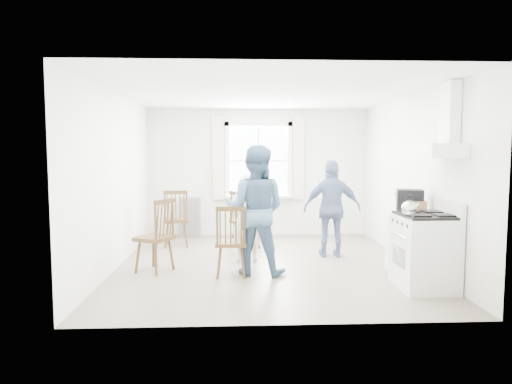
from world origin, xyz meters
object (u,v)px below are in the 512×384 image
at_px(person_mid, 255,210).
at_px(gas_stove, 425,251).
at_px(windsor_chair_b, 231,234).
at_px(stereo_stack, 410,200).
at_px(windsor_chair_a, 176,212).
at_px(person_left, 246,218).
at_px(person_right, 332,209).
at_px(low_cabinet, 409,242).
at_px(windsor_chair_c, 161,227).

bearing_deg(person_mid, gas_stove, 174.04).
bearing_deg(windsor_chair_b, stereo_stack, 0.67).
bearing_deg(windsor_chair_a, stereo_stack, -29.94).
xyz_separation_m(gas_stove, person_mid, (-2.10, 0.81, 0.43)).
height_order(windsor_chair_a, person_left, person_left).
bearing_deg(gas_stove, windsor_chair_b, 165.89).
relative_size(stereo_stack, windsor_chair_a, 0.39).
distance_m(windsor_chair_a, person_right, 2.80).
distance_m(low_cabinet, stereo_stack, 0.61).
height_order(stereo_stack, windsor_chair_a, stereo_stack).
height_order(person_left, person_right, person_right).
relative_size(person_left, person_right, 0.87).
bearing_deg(windsor_chair_b, gas_stove, -14.11).
distance_m(windsor_chair_b, person_right, 2.05).
distance_m(windsor_chair_a, person_left, 1.69).
xyz_separation_m(windsor_chair_b, person_left, (0.23, 0.91, 0.08)).
bearing_deg(person_right, person_mid, 40.57).
bearing_deg(person_left, windsor_chair_a, -44.49).
relative_size(windsor_chair_c, person_left, 0.77).
height_order(stereo_stack, person_mid, person_mid).
bearing_deg(windsor_chair_a, gas_stove, -37.55).
relative_size(windsor_chair_c, person_mid, 0.59).
distance_m(low_cabinet, person_mid, 2.23).
distance_m(gas_stove, windsor_chair_a, 4.37).
xyz_separation_m(gas_stove, windsor_chair_c, (-3.46, 0.93, 0.17)).
relative_size(gas_stove, windsor_chair_c, 1.04).
bearing_deg(stereo_stack, gas_stove, -93.44).
bearing_deg(windsor_chair_a, windsor_chair_b, -63.68).
bearing_deg(person_right, gas_stove, 116.86).
distance_m(gas_stove, windsor_chair_c, 3.58).
height_order(windsor_chair_a, windsor_chair_b, windsor_chair_a).
xyz_separation_m(low_cabinet, windsor_chair_b, (-2.52, -0.08, 0.16)).
height_order(stereo_stack, person_right, person_right).
relative_size(stereo_stack, person_mid, 0.23).
xyz_separation_m(stereo_stack, windsor_chair_a, (-3.50, 2.02, -0.41)).
bearing_deg(person_mid, windsor_chair_c, 9.89).
height_order(windsor_chair_c, person_left, person_left).
bearing_deg(low_cabinet, person_left, 160.23).
height_order(gas_stove, low_cabinet, gas_stove).
height_order(low_cabinet, windsor_chair_b, windsor_chair_b).
bearing_deg(windsor_chair_c, low_cabinet, -3.77).
height_order(windsor_chair_a, person_mid, person_mid).
height_order(stereo_stack, windsor_chair_c, stereo_stack).
bearing_deg(gas_stove, windsor_chair_c, 164.91).
bearing_deg(person_right, windsor_chair_b, 38.97).
xyz_separation_m(low_cabinet, windsor_chair_c, (-3.53, 0.23, 0.20)).
xyz_separation_m(gas_stove, low_cabinet, (0.07, 0.70, -0.03)).
xyz_separation_m(gas_stove, person_right, (-0.80, 1.81, 0.32)).
xyz_separation_m(person_left, person_mid, (0.11, -0.71, 0.22)).
height_order(windsor_chair_b, person_left, person_left).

